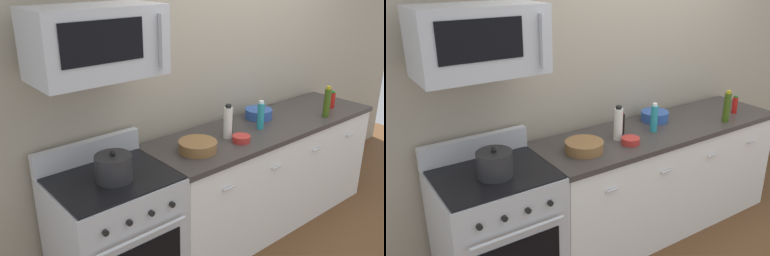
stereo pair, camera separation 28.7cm
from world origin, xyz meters
The scene contains 14 objects.
ground_plane centered at (0.00, 0.00, 0.00)m, with size 6.37×6.37×0.00m, color brown.
back_wall centered at (0.00, 0.41, 1.35)m, with size 5.31×0.10×2.70m, color #9E937F.
counter_unit centered at (0.00, 0.00, 0.46)m, with size 2.22×0.66×0.92m.
range_oven centered at (-1.48, 0.00, 0.47)m, with size 0.76×0.69×1.07m.
microwave centered at (-1.48, 0.05, 1.75)m, with size 0.74×0.44×0.40m.
bottle_soy_sauce_dark centered at (-0.38, 0.08, 1.00)m, with size 0.06×0.06×0.17m.
bottle_hot_sauce_red centered at (0.78, -0.10, 1.00)m, with size 0.05×0.05×0.16m.
bottle_olive_oil centered at (0.53, -0.20, 1.05)m, with size 0.06×0.06×0.27m.
bottle_vinegar_white centered at (-0.47, 0.00, 1.05)m, with size 0.07×0.07×0.26m.
bottle_dish_soap centered at (-0.13, -0.03, 1.03)m, with size 0.06×0.06×0.23m.
bowl_wooden_salad centered at (-0.81, -0.05, 0.96)m, with size 0.28×0.28×0.07m.
bowl_blue_mixing centered at (0.05, 0.15, 0.96)m, with size 0.23×0.23×0.08m.
bowl_red_small centered at (-0.45, -0.12, 0.95)m, with size 0.14×0.14×0.05m.
stockpot centered at (-1.48, -0.05, 1.00)m, with size 0.23×0.23×0.20m.
Camera 2 is at (-2.35, -2.29, 2.15)m, focal length 39.32 mm.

